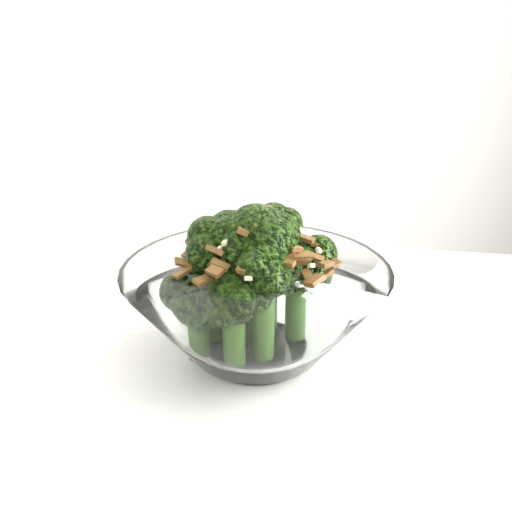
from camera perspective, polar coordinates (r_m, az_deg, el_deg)
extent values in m
cube|color=white|center=(0.44, -6.68, -19.92)|extent=(1.42, 1.21, 0.04)
cylinder|color=white|center=(0.51, 0.00, -9.48)|extent=(0.09, 0.09, 0.01)
cylinder|color=#2B5115|center=(0.50, -4.44, -5.52)|extent=(0.02, 0.02, 0.06)
sphere|color=#24460D|center=(0.48, -4.58, -1.32)|extent=(0.05, 0.05, 0.05)
cylinder|color=#2B5115|center=(0.50, 1.14, -3.45)|extent=(0.02, 0.02, 0.08)
sphere|color=#24460D|center=(0.48, 1.19, 2.08)|extent=(0.05, 0.05, 0.05)
cylinder|color=#2B5115|center=(0.46, 0.75, -6.40)|extent=(0.02, 0.02, 0.07)
sphere|color=#24460D|center=(0.44, 0.78, -0.90)|extent=(0.05, 0.05, 0.05)
cylinder|color=#2B5115|center=(0.53, -0.64, -4.08)|extent=(0.02, 0.02, 0.04)
sphere|color=#24460D|center=(0.52, -0.65, -0.86)|extent=(0.04, 0.04, 0.04)
cylinder|color=#2B5115|center=(0.53, 4.05, -4.42)|extent=(0.02, 0.02, 0.04)
sphere|color=#24460D|center=(0.52, 4.14, -1.29)|extent=(0.04, 0.04, 0.04)
cylinder|color=#2B5115|center=(0.49, -2.61, -4.55)|extent=(0.02, 0.02, 0.08)
sphere|color=#24460D|center=(0.47, -2.72, 1.01)|extent=(0.05, 0.05, 0.05)
cylinder|color=#2B5115|center=(0.48, -5.73, -7.92)|extent=(0.02, 0.02, 0.04)
sphere|color=#24460D|center=(0.46, -5.87, -4.59)|extent=(0.04, 0.04, 0.04)
cylinder|color=#2B5115|center=(0.50, 4.01, -5.26)|extent=(0.02, 0.02, 0.06)
sphere|color=#24460D|center=(0.48, 4.14, -0.94)|extent=(0.04, 0.04, 0.04)
cylinder|color=#2B5115|center=(0.48, 0.00, -4.29)|extent=(0.02, 0.02, 0.09)
sphere|color=#24460D|center=(0.46, 0.00, 2.02)|extent=(0.05, 0.05, 0.05)
cylinder|color=#2B5115|center=(0.46, -2.20, -8.28)|extent=(0.02, 0.02, 0.05)
sphere|color=#24460D|center=(0.44, -2.27, -4.25)|extent=(0.04, 0.04, 0.04)
cube|color=brown|center=(0.44, 1.68, 3.38)|extent=(0.01, 0.02, 0.01)
cube|color=brown|center=(0.49, 5.32, 1.33)|extent=(0.01, 0.01, 0.01)
cube|color=brown|center=(0.49, 5.89, 1.24)|extent=(0.01, 0.01, 0.01)
cube|color=brown|center=(0.44, 2.11, 2.87)|extent=(0.02, 0.02, 0.01)
cube|color=brown|center=(0.45, -1.77, 3.11)|extent=(0.01, 0.02, 0.01)
cube|color=brown|center=(0.48, 4.96, 1.76)|extent=(0.01, 0.02, 0.01)
cube|color=brown|center=(0.50, 5.16, 1.16)|extent=(0.01, 0.01, 0.01)
cube|color=brown|center=(0.43, 5.30, -2.11)|extent=(0.01, 0.02, 0.01)
cube|color=brown|center=(0.43, 3.13, -0.09)|extent=(0.01, 0.01, 0.01)
cube|color=brown|center=(0.51, -2.98, 2.44)|extent=(0.02, 0.01, 0.01)
cube|color=brown|center=(0.42, 2.00, -1.35)|extent=(0.02, 0.01, 0.01)
cube|color=brown|center=(0.47, 7.47, -0.49)|extent=(0.02, 0.02, 0.01)
cube|color=brown|center=(0.43, 2.93, -0.68)|extent=(0.02, 0.02, 0.01)
cube|color=brown|center=(0.44, 0.43, 3.38)|extent=(0.01, 0.01, 0.01)
cube|color=brown|center=(0.44, -1.28, 2.49)|extent=(0.01, 0.02, 0.01)
cube|color=brown|center=(0.44, 1.25, 2.58)|extent=(0.02, 0.01, 0.01)
cube|color=brown|center=(0.47, 4.88, 1.77)|extent=(0.02, 0.02, 0.01)
cube|color=brown|center=(0.44, 4.56, -0.39)|extent=(0.02, 0.01, 0.01)
cube|color=brown|center=(0.44, 4.66, 0.04)|extent=(0.02, 0.01, 0.01)
cube|color=brown|center=(0.47, -6.62, 0.44)|extent=(0.02, 0.01, 0.01)
cube|color=brown|center=(0.51, 4.41, 1.62)|extent=(0.01, 0.02, 0.01)
cube|color=brown|center=(0.43, 2.67, 0.06)|extent=(0.01, 0.01, 0.01)
cube|color=brown|center=(0.50, 6.08, 1.20)|extent=(0.01, 0.02, 0.01)
cube|color=brown|center=(0.44, -4.02, 0.58)|extent=(0.02, 0.02, 0.01)
cube|color=brown|center=(0.47, 5.88, 1.22)|extent=(0.01, 0.02, 0.01)
cube|color=brown|center=(0.45, 7.04, -0.83)|extent=(0.01, 0.01, 0.01)
cube|color=brown|center=(0.46, -1.44, 4.38)|extent=(0.01, 0.02, 0.01)
cube|color=brown|center=(0.52, 1.15, 2.14)|extent=(0.02, 0.01, 0.00)
cube|color=brown|center=(0.44, 3.97, 0.75)|extent=(0.01, 0.01, 0.01)
cube|color=brown|center=(0.47, -6.29, 1.15)|extent=(0.01, 0.02, 0.01)
cube|color=brown|center=(0.50, -2.55, 2.62)|extent=(0.01, 0.01, 0.01)
cube|color=brown|center=(0.44, 1.44, 3.03)|extent=(0.02, 0.02, 0.01)
cube|color=brown|center=(0.46, -3.24, 3.14)|extent=(0.01, 0.02, 0.01)
cube|color=brown|center=(0.43, 5.89, -2.45)|extent=(0.02, 0.02, 0.01)
cube|color=brown|center=(0.45, 6.97, -1.93)|extent=(0.02, 0.01, 0.01)
cube|color=brown|center=(0.45, -7.43, -1.65)|extent=(0.02, 0.02, 0.01)
cube|color=brown|center=(0.46, 1.11, 4.60)|extent=(0.01, 0.01, 0.01)
cube|color=brown|center=(0.42, -4.14, -1.53)|extent=(0.01, 0.02, 0.01)
cube|color=brown|center=(0.45, -7.21, -0.69)|extent=(0.02, 0.01, 0.01)
cube|color=brown|center=(0.44, 2.70, 1.70)|extent=(0.01, 0.01, 0.01)
cube|color=brown|center=(0.52, -0.04, 2.14)|extent=(0.02, 0.02, 0.01)
cube|color=brown|center=(0.48, 5.57, 1.03)|extent=(0.01, 0.02, 0.01)
cube|color=brown|center=(0.43, -5.39, -2.43)|extent=(0.02, 0.02, 0.01)
cube|color=brown|center=(0.48, -6.22, 0.47)|extent=(0.01, 0.02, 0.01)
cube|color=brown|center=(0.43, -3.62, -0.89)|extent=(0.02, 0.01, 0.01)
cube|color=brown|center=(0.47, -5.27, 1.28)|extent=(0.01, 0.01, 0.01)
cube|color=brown|center=(0.42, -1.12, -1.06)|extent=(0.02, 0.02, 0.01)
cube|color=brown|center=(0.46, 5.91, -0.08)|extent=(0.02, 0.01, 0.01)
cube|color=beige|center=(0.47, 4.28, 2.71)|extent=(0.01, 0.01, 0.01)
cube|color=beige|center=(0.48, 5.09, 1.84)|extent=(0.00, 0.01, 0.01)
cube|color=beige|center=(0.45, 3.53, 1.47)|extent=(0.00, 0.00, 0.00)
cube|color=beige|center=(0.49, -4.44, 2.24)|extent=(0.00, 0.01, 0.00)
cube|color=beige|center=(0.51, 3.11, 2.66)|extent=(0.01, 0.01, 0.01)
cube|color=beige|center=(0.45, 2.23, 2.93)|extent=(0.01, 0.00, 0.01)
cube|color=beige|center=(0.45, -4.09, 1.70)|extent=(0.01, 0.01, 0.01)
cube|color=beige|center=(0.47, -7.15, -0.18)|extent=(0.01, 0.01, 0.01)
cube|color=beige|center=(0.42, -0.75, -2.26)|extent=(0.01, 0.01, 0.01)
cube|color=beige|center=(0.43, 2.18, 0.83)|extent=(0.01, 0.01, 0.00)
cube|color=beige|center=(0.49, -5.21, 2.03)|extent=(0.01, 0.01, 0.01)
cube|color=beige|center=(0.50, -2.63, 2.53)|extent=(0.01, 0.01, 0.00)
cube|color=beige|center=(0.46, 3.53, 2.59)|extent=(0.00, 0.00, 0.00)
cube|color=beige|center=(0.44, -3.63, 0.77)|extent=(0.01, 0.01, 0.00)
cube|color=beige|center=(0.44, -3.10, 1.32)|extent=(0.01, 0.01, 0.01)
cube|color=beige|center=(0.48, -0.45, 3.92)|extent=(0.01, 0.01, 0.00)
cube|color=beige|center=(0.47, -6.34, 0.44)|extent=(0.01, 0.01, 0.00)
cube|color=beige|center=(0.44, 5.54, -0.98)|extent=(0.01, 0.01, 0.01)
cube|color=beige|center=(0.47, -3.24, 2.84)|extent=(0.00, 0.00, 0.00)
cube|color=beige|center=(0.42, -0.93, -1.36)|extent=(0.01, 0.01, 0.00)
cube|color=beige|center=(0.46, 6.28, 0.56)|extent=(0.01, 0.01, 0.01)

